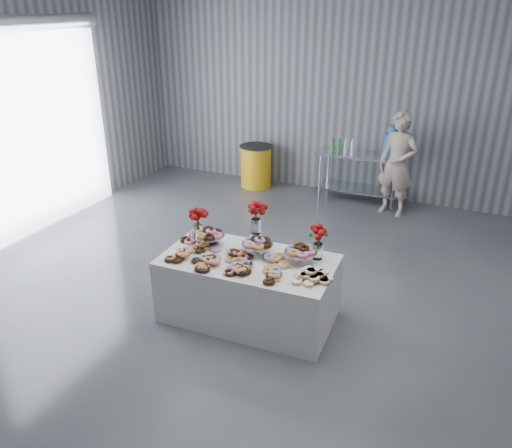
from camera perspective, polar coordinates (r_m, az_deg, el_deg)
The scene contains 16 objects.
ground at distance 5.93m, azimuth -2.00°, elevation -10.17°, with size 9.00×9.00×0.00m, color #3D4045.
room_walls at distance 5.14m, azimuth -4.92°, elevation 16.22°, with size 8.04×9.04×4.02m.
display_table at distance 5.67m, azimuth -0.87°, elevation -7.37°, with size 1.90×1.00×0.75m, color white.
prep_table at distance 9.08m, azimuth 11.78°, elevation 6.19°, with size 1.50×0.60×0.90m.
donut_mounds at distance 5.42m, azimuth -1.13°, elevation -3.84°, with size 1.80×0.80×0.09m, color #C88749, non-canonical shape.
cake_stand_left at distance 5.76m, azimuth -5.38°, elevation -1.16°, with size 0.36×0.36×0.17m.
cake_stand_mid at distance 5.53m, azimuth 0.17°, elevation -2.16°, with size 0.36×0.36×0.17m.
cake_stand_right at distance 5.38m, azimuth 5.13°, elevation -3.04°, with size 0.36×0.36×0.17m.
danish_pile at distance 5.12m, azimuth 6.23°, elevation -5.69°, with size 0.48×0.48×0.11m, color white, non-canonical shape.
bouquet_left at distance 5.86m, azimuth -6.73°, elevation 0.93°, with size 0.26×0.26×0.42m.
bouquet_right at distance 5.41m, azimuth 7.18°, elevation -1.15°, with size 0.26×0.26×0.42m.
bouquet_center at distance 5.63m, azimuth -0.01°, elevation 1.02°, with size 0.26×0.26×0.57m.
water_jug at distance 8.85m, azimuth 15.24°, elevation 8.96°, with size 0.28×0.28×0.55m.
drink_bottles at distance 8.94m, azimuth 9.84°, elevation 8.85°, with size 0.54×0.08×0.27m, color #268C33, non-canonical shape.
person at distance 8.61m, azimuth 15.85°, elevation 6.56°, with size 0.64×0.42×1.75m, color #CC8C93.
trash_barrel at distance 9.76m, azimuth -0.01°, elevation 6.65°, with size 0.63×0.63×0.81m.
Camera 1 is at (2.23, -4.36, 3.34)m, focal length 35.00 mm.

